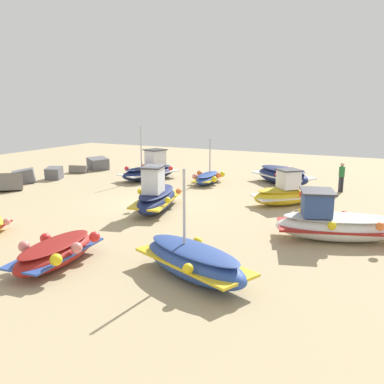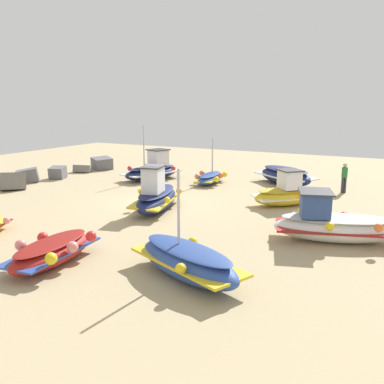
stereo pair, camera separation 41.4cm
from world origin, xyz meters
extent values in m
plane|color=tan|center=(0.00, 0.00, 0.00)|extent=(47.69, 47.69, 0.00)
ellipsoid|color=#2D4C9E|center=(-6.81, -5.51, 0.47)|extent=(2.76, 4.20, 0.94)
cube|color=gold|center=(-6.81, -5.51, 0.52)|extent=(2.75, 4.07, 0.08)
ellipsoid|color=navy|center=(-6.81, -5.51, 0.86)|extent=(2.43, 3.70, 0.15)
cylinder|color=#B7B7BC|center=(-6.66, -5.15, 2.05)|extent=(0.08, 0.08, 2.22)
sphere|color=yellow|center=(-5.81, -5.16, 0.74)|extent=(0.29, 0.29, 0.29)
sphere|color=yellow|center=(-7.80, -5.85, 0.72)|extent=(0.29, 0.29, 0.29)
ellipsoid|color=navy|center=(-0.61, -0.54, 0.47)|extent=(4.50, 2.44, 1.00)
cube|color=gold|center=(-0.61, -0.54, 0.51)|extent=(4.34, 2.41, 0.14)
ellipsoid|color=#151E45|center=(-0.61, -0.54, 0.86)|extent=(3.95, 2.12, 0.21)
cube|color=silver|center=(-1.09, -0.66, 1.52)|extent=(1.28, 1.03, 1.16)
cube|color=#333338|center=(-1.09, -0.66, 2.13)|extent=(1.49, 1.20, 0.06)
sphere|color=orange|center=(0.56, -1.07, 0.73)|extent=(0.28, 0.28, 0.28)
sphere|color=yellow|center=(-0.81, 0.24, 0.85)|extent=(0.28, 0.28, 0.28)
sphere|color=yellow|center=(-1.37, -1.56, 0.74)|extent=(0.28, 0.28, 0.28)
ellipsoid|color=gold|center=(3.06, -5.62, 0.41)|extent=(3.17, 3.20, 0.89)
cube|color=white|center=(3.06, -5.62, 0.45)|extent=(3.09, 3.11, 0.14)
ellipsoid|color=gold|center=(3.06, -5.62, 0.76)|extent=(2.77, 2.79, 0.19)
cube|color=white|center=(3.20, -5.78, 1.26)|extent=(1.28, 1.28, 0.89)
cube|color=#333338|center=(3.20, -5.78, 1.74)|extent=(1.49, 1.49, 0.06)
sphere|color=orange|center=(3.19, -4.71, 0.64)|extent=(0.26, 0.26, 0.26)
sphere|color=red|center=(2.92, -6.54, 0.64)|extent=(0.26, 0.26, 0.26)
ellipsoid|color=navy|center=(5.85, 3.98, 0.42)|extent=(4.37, 2.89, 0.86)
cube|color=white|center=(5.85, 3.98, 0.46)|extent=(4.24, 2.89, 0.09)
ellipsoid|color=#151E45|center=(5.85, 3.98, 0.77)|extent=(3.85, 2.53, 0.15)
cube|color=white|center=(6.39, 3.80, 1.36)|extent=(1.30, 1.29, 1.04)
cube|color=#333338|center=(6.39, 3.80, 1.91)|extent=(1.51, 1.50, 0.06)
cylinder|color=#B7B7BC|center=(5.29, 4.17, 2.18)|extent=(0.08, 0.08, 2.68)
sphere|color=red|center=(5.14, 5.22, 0.75)|extent=(0.29, 0.29, 0.29)
sphere|color=#EA7F75|center=(5.21, 3.19, 0.80)|extent=(0.29, 0.29, 0.29)
sphere|color=#EA7F75|center=(6.49, 4.77, 0.78)|extent=(0.29, 0.29, 0.29)
sphere|color=red|center=(6.55, 2.74, 0.74)|extent=(0.29, 0.29, 0.29)
sphere|color=#EA7F75|center=(-6.27, 2.78, 0.47)|extent=(0.27, 0.27, 0.27)
ellipsoid|color=maroon|center=(-7.82, -1.26, 0.37)|extent=(3.57, 1.63, 0.75)
cube|color=#2D4C9E|center=(-7.82, -1.26, 0.41)|extent=(3.44, 1.67, 0.06)
ellipsoid|color=maroon|center=(-7.82, -1.26, 0.69)|extent=(3.14, 1.44, 0.12)
sphere|color=red|center=(-6.78, -1.93, 0.71)|extent=(0.35, 0.35, 0.35)
sphere|color=red|center=(-7.42, -0.43, 0.62)|extent=(0.35, 0.35, 0.35)
sphere|color=#EA7F75|center=(-7.74, -2.03, 0.66)|extent=(0.35, 0.35, 0.35)
sphere|color=#EA7F75|center=(-8.39, -0.53, 0.67)|extent=(0.35, 0.35, 0.35)
sphere|color=yellow|center=(-8.70, -2.13, 0.64)|extent=(0.35, 0.35, 0.35)
ellipsoid|color=navy|center=(8.29, -4.19, 0.50)|extent=(3.90, 4.46, 1.06)
cube|color=white|center=(8.29, -4.19, 0.55)|extent=(3.83, 4.34, 0.15)
ellipsoid|color=#151E45|center=(8.29, -4.19, 0.92)|extent=(3.41, 3.91, 0.22)
sphere|color=#EA7F75|center=(9.53, -4.17, 0.80)|extent=(0.32, 0.32, 0.32)
sphere|color=red|center=(7.06, -4.21, 0.79)|extent=(0.32, 0.32, 0.32)
ellipsoid|color=#2D4C9E|center=(6.42, 0.03, 0.30)|extent=(3.29, 1.50, 0.64)
cube|color=gold|center=(6.42, 0.03, 0.33)|extent=(3.16, 1.51, 0.08)
ellipsoid|color=navy|center=(6.42, 0.03, 0.56)|extent=(2.89, 1.31, 0.13)
cylinder|color=#B7B7BC|center=(6.86, 0.08, 1.69)|extent=(0.08, 0.08, 2.18)
sphere|color=yellow|center=(7.39, -0.55, 0.47)|extent=(0.35, 0.35, 0.35)
sphere|color=orange|center=(6.78, 0.77, 0.53)|extent=(0.35, 0.35, 0.35)
sphere|color=orange|center=(6.51, -0.66, 0.55)|extent=(0.35, 0.35, 0.35)
sphere|color=#EA7F75|center=(5.90, 0.66, 0.46)|extent=(0.35, 0.35, 0.35)
sphere|color=yellow|center=(5.63, -0.76, 0.46)|extent=(0.35, 0.35, 0.35)
ellipsoid|color=white|center=(-1.39, -8.76, 0.47)|extent=(2.96, 4.79, 0.95)
cube|color=maroon|center=(-1.39, -8.76, 0.51)|extent=(2.96, 4.64, 0.10)
ellipsoid|color=beige|center=(-1.39, -8.76, 0.86)|extent=(2.60, 4.21, 0.17)
cube|color=#2D4784|center=(-1.63, -7.99, 1.36)|extent=(1.48, 1.33, 0.86)
cube|color=#333338|center=(-1.63, -7.99, 1.82)|extent=(1.71, 1.54, 0.06)
sphere|color=orange|center=(-1.93, -10.18, 0.86)|extent=(0.30, 0.30, 0.30)
sphere|color=red|center=(-0.37, -8.85, 0.73)|extent=(0.30, 0.30, 0.30)
sphere|color=yellow|center=(-2.41, -8.68, 0.82)|extent=(0.30, 0.30, 0.30)
sphere|color=yellow|center=(-0.85, -7.35, 0.84)|extent=(0.30, 0.30, 0.30)
cylinder|color=#2D2D38|center=(7.47, -7.81, 0.44)|extent=(0.14, 0.14, 0.89)
cylinder|color=#2D2D38|center=(7.36, -7.69, 0.44)|extent=(0.14, 0.14, 0.89)
cylinder|color=#236B33|center=(7.42, -7.75, 1.17)|extent=(0.32, 0.32, 0.56)
sphere|color=tan|center=(7.42, -7.75, 1.56)|extent=(0.22, 0.22, 0.22)
cube|color=slate|center=(-0.55, 9.43, 0.49)|extent=(1.89, 1.84, 1.26)
cube|color=slate|center=(1.37, 10.37, 0.42)|extent=(1.55, 1.54, 1.03)
cube|color=slate|center=(3.22, 9.65, 0.39)|extent=(1.32, 1.26, 0.88)
cube|color=slate|center=(5.95, 9.98, 0.26)|extent=(1.20, 1.42, 0.65)
cube|color=slate|center=(7.62, 9.58, 0.44)|extent=(1.82, 1.80, 1.03)
camera|label=1|loc=(-16.91, -10.51, 5.00)|focal=39.05mm
camera|label=2|loc=(-16.72, -10.88, 5.00)|focal=39.05mm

